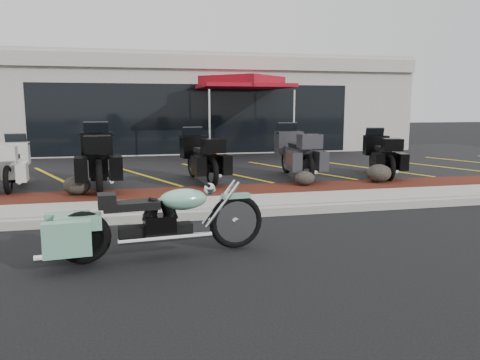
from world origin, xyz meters
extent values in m
plane|color=black|center=(0.00, 0.00, 0.00)|extent=(90.00, 90.00, 0.00)
cube|color=gray|center=(0.00, 0.90, 0.07)|extent=(24.00, 0.25, 0.15)
cube|color=gray|center=(0.00, 1.60, 0.07)|extent=(24.00, 1.20, 0.15)
cube|color=black|center=(0.00, 2.80, 0.08)|extent=(24.00, 1.20, 0.16)
cube|color=black|center=(0.00, 8.20, 0.07)|extent=(26.00, 9.60, 0.15)
cube|color=#9B958C|center=(0.00, 14.50, 2.00)|extent=(18.00, 8.00, 4.00)
cube|color=black|center=(0.00, 10.52, 1.50)|extent=(12.00, 0.06, 2.60)
cube|color=#9B958C|center=(0.00, 10.49, 3.60)|extent=(18.00, 0.30, 0.50)
ellipsoid|color=black|center=(-3.57, 2.93, 0.36)|extent=(0.55, 0.46, 0.39)
ellipsoid|color=black|center=(1.45, 2.96, 0.33)|extent=(0.47, 0.40, 0.34)
ellipsoid|color=black|center=(3.37, 2.99, 0.38)|extent=(0.61, 0.51, 0.44)
cone|color=#FA4908|center=(0.15, 7.33, 0.40)|extent=(0.43, 0.43, 0.51)
cylinder|color=silver|center=(-0.29, 8.39, 1.34)|extent=(0.06, 0.06, 2.37)
cylinder|color=silver|center=(2.49, 7.60, 1.34)|extent=(0.06, 0.06, 2.37)
cylinder|color=silver|center=(0.51, 11.17, 1.34)|extent=(0.06, 0.06, 2.37)
cylinder|color=silver|center=(3.28, 10.37, 1.34)|extent=(0.06, 0.06, 2.37)
cube|color=maroon|center=(1.50, 9.38, 2.68)|extent=(3.83, 3.83, 0.12)
cube|color=maroon|center=(1.50, 9.38, 2.85)|extent=(3.09, 3.09, 0.36)
camera|label=1|loc=(-2.43, -7.15, 1.98)|focal=35.00mm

